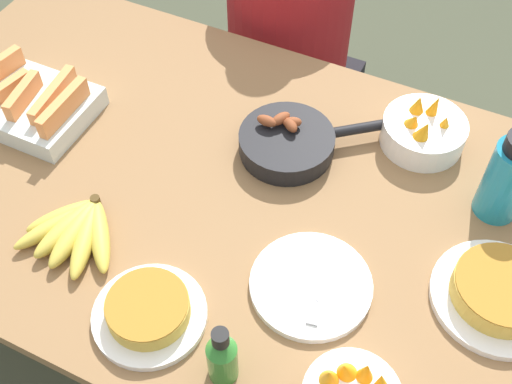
{
  "coord_description": "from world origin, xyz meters",
  "views": [
    {
      "loc": [
        0.36,
        -0.75,
        1.8
      ],
      "look_at": [
        0.0,
        0.0,
        0.76
      ],
      "focal_mm": 45.0,
      "sensor_mm": 36.0,
      "label": 1
    }
  ],
  "objects": [
    {
      "name": "melon_tray",
      "position": [
        -0.58,
        0.01,
        0.76
      ],
      "size": [
        0.27,
        0.22,
        0.1
      ],
      "color": "silver",
      "rests_on": "dining_table"
    },
    {
      "name": "dining_table",
      "position": [
        0.0,
        0.0,
        0.65
      ],
      "size": [
        1.84,
        0.97,
        0.73
      ],
      "color": "olive",
      "rests_on": "ground_plane"
    },
    {
      "name": "banana_bunch",
      "position": [
        -0.29,
        -0.23,
        0.75
      ],
      "size": [
        0.23,
        0.2,
        0.04
      ],
      "color": "gold",
      "rests_on": "dining_table"
    },
    {
      "name": "person_figure",
      "position": [
        -0.23,
        0.71,
        0.48
      ],
      "size": [
        0.4,
        0.4,
        1.17
      ],
      "color": "black",
      "rests_on": "ground_plane"
    },
    {
      "name": "water_bottle",
      "position": [
        0.46,
        0.2,
        0.83
      ],
      "size": [
        0.09,
        0.09,
        0.21
      ],
      "color": "teal",
      "rests_on": "dining_table"
    },
    {
      "name": "fruit_bowl_citrus",
      "position": [
        0.26,
        0.31,
        0.77
      ],
      "size": [
        0.19,
        0.19,
        0.12
      ],
      "color": "white",
      "rests_on": "dining_table"
    },
    {
      "name": "frittata_plate_center",
      "position": [
        -0.06,
        -0.33,
        0.75
      ],
      "size": [
        0.21,
        0.21,
        0.05
      ],
      "color": "white",
      "rests_on": "dining_table"
    },
    {
      "name": "frittata_plate_side",
      "position": [
        0.51,
        -0.02,
        0.76
      ],
      "size": [
        0.25,
        0.25,
        0.06
      ],
      "color": "white",
      "rests_on": "dining_table"
    },
    {
      "name": "ground_plane",
      "position": [
        0.0,
        0.0,
        0.0
      ],
      "size": [
        14.0,
        14.0,
        0.0
      ],
      "primitive_type": "plane",
      "color": "#474C38"
    },
    {
      "name": "skillet",
      "position": [
        0.01,
        0.16,
        0.76
      ],
      "size": [
        0.3,
        0.26,
        0.08
      ],
      "rotation": [
        0.0,
        0.0,
        0.67
      ],
      "color": "black",
      "rests_on": "dining_table"
    },
    {
      "name": "hot_sauce_bottle",
      "position": [
        0.11,
        -0.37,
        0.79
      ],
      "size": [
        0.05,
        0.05,
        0.15
      ],
      "color": "#337F2D",
      "rests_on": "dining_table"
    },
    {
      "name": "empty_plate_far_left",
      "position": [
        0.18,
        -0.14,
        0.74
      ],
      "size": [
        0.23,
        0.23,
        0.02
      ],
      "color": "white",
      "rests_on": "dining_table"
    }
  ]
}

